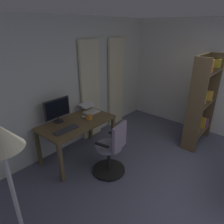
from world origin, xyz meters
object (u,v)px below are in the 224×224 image
computer_mouse (83,117)px  computer_keyboard (66,130)px  laptop (90,109)px  floor_lamp (7,170)px  bookshelf (200,100)px  office_chair (112,151)px  mug_tea (90,117)px  computer_monitor (57,109)px  desk (77,126)px

computer_mouse → computer_keyboard: bearing=16.9°
laptop → floor_lamp: bearing=37.3°
floor_lamp → laptop: bearing=-144.8°
computer_keyboard → bookshelf: 2.70m
office_chair → floor_lamp: bearing=-170.7°
computer_mouse → mug_tea: bearing=97.9°
mug_tea → computer_keyboard: bearing=0.7°
laptop → mug_tea: laptop is taller
bookshelf → floor_lamp: bearing=-1.5°
computer_monitor → laptop: size_ratio=1.46×
computer_keyboard → mug_tea: size_ratio=3.34×
desk → laptop: bearing=-162.7°
computer_monitor → floor_lamp: (1.48, 1.63, 0.47)m
mug_tea → computer_monitor: bearing=-40.9°
desk → mug_tea: (-0.22, 0.12, 0.14)m
desk → computer_monitor: (0.21, -0.25, 0.34)m
computer_keyboard → computer_mouse: size_ratio=4.32×
computer_monitor → mug_tea: 0.60m
bookshelf → desk: bearing=-36.4°
desk → computer_keyboard: 0.37m
office_chair → computer_keyboard: size_ratio=2.23×
computer_monitor → mug_tea: bearing=139.1°
computer_monitor → mug_tea: computer_monitor is taller
office_chair → computer_monitor: 1.21m
computer_mouse → mug_tea: size_ratio=0.77×
desk → computer_keyboard: bearing=20.6°
computer_mouse → desk: bearing=10.4°
mug_tea → desk: bearing=-28.5°
office_chair → computer_keyboard: 0.83m
office_chair → mug_tea: (-0.16, -0.68, 0.34)m
computer_mouse → bookshelf: 2.37m
computer_keyboard → laptop: size_ratio=1.24×
bookshelf → floor_lamp: (3.69, -0.10, 0.50)m
office_chair → laptop: 1.09m
office_chair → computer_mouse: bearing=71.0°
laptop → bookshelf: bookshelf is taller
office_chair → floor_lamp: (1.74, 0.58, 1.01)m
computer_keyboard → mug_tea: (-0.54, -0.01, 0.04)m
laptop → floor_lamp: size_ratio=0.19×
bookshelf → laptop: bearing=-46.8°
bookshelf → floor_lamp: 3.73m
computer_keyboard → laptop: bearing=-161.3°
mug_tea → bookshelf: bearing=142.7°
computer_monitor → computer_mouse: bearing=151.9°
desk → computer_mouse: size_ratio=13.45×
desk → floor_lamp: size_ratio=0.75×
computer_mouse → computer_monitor: bearing=-28.1°
desk → mug_tea: size_ratio=10.40×
computer_keyboard → bookshelf: bearing=149.8°
computer_keyboard → floor_lamp: 1.98m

